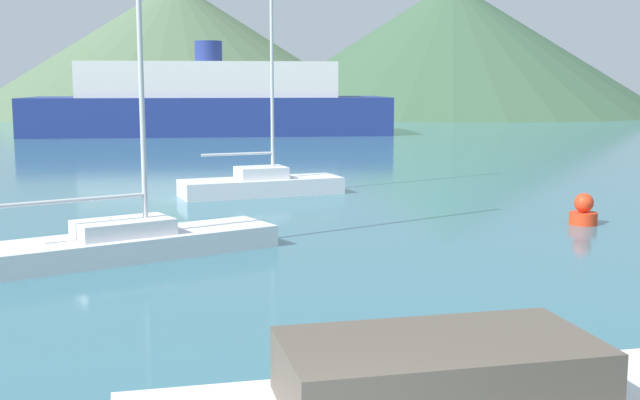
# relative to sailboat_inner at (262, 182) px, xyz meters

# --- Properties ---
(sailboat_inner) EXTENTS (6.00, 3.47, 10.91)m
(sailboat_inner) POSITION_rel_sailboat_inner_xyz_m (0.00, 0.00, 0.00)
(sailboat_inner) COLOR silver
(sailboat_inner) RESTS_ON ground_plane
(sailboat_middle) EXTENTS (7.05, 5.12, 11.06)m
(sailboat_middle) POSITION_rel_sailboat_inner_xyz_m (-2.95, -10.19, -0.05)
(sailboat_middle) COLOR silver
(sailboat_middle) RESTS_ON ground_plane
(ferry_distant) EXTENTS (27.81, 10.03, 7.11)m
(ferry_distant) POSITION_rel_sailboat_inner_xyz_m (-4.65, 34.34, 1.95)
(ferry_distant) COLOR navy
(ferry_distant) RESTS_ON ground_plane
(buoy_marker) EXTENTS (0.78, 0.78, 0.89)m
(buoy_marker) POSITION_rel_sailboat_inner_xyz_m (9.21, -6.48, -0.11)
(buoy_marker) COLOR red
(buoy_marker) RESTS_ON ground_plane
(hill_west) EXTENTS (53.27, 53.27, 16.64)m
(hill_west) POSITION_rel_sailboat_inner_xyz_m (-12.11, 76.65, 7.84)
(hill_west) COLOR #4C6647
(hill_west) RESTS_ON ground_plane
(hill_central) EXTENTS (54.19, 54.19, 16.95)m
(hill_central) POSITION_rel_sailboat_inner_xyz_m (23.34, 76.99, 8.00)
(hill_central) COLOR #38563D
(hill_central) RESTS_ON ground_plane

